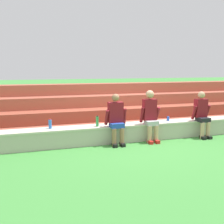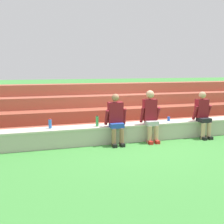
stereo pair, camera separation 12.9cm
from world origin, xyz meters
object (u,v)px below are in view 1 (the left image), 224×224
(person_right_of_center, at_px, (202,113))
(water_bottle_mid_right, at_px, (50,124))
(person_left_of_center, at_px, (116,118))
(water_bottle_center_gap, at_px, (97,121))
(plastic_cup_right_end, at_px, (168,119))
(person_center, at_px, (150,114))

(person_right_of_center, relative_size, water_bottle_mid_right, 5.34)
(person_left_of_center, distance_m, water_bottle_center_gap, 0.50)
(water_bottle_center_gap, xyz_separation_m, water_bottle_mid_right, (-1.18, 0.10, -0.02))
(water_bottle_mid_right, xyz_separation_m, plastic_cup_right_end, (3.29, 0.01, -0.06))
(person_center, bearing_deg, plastic_cup_right_end, 22.19)
(water_bottle_mid_right, height_order, plastic_cup_right_end, water_bottle_mid_right)
(water_bottle_mid_right, relative_size, plastic_cup_right_end, 2.03)
(person_left_of_center, height_order, person_center, person_center)
(water_bottle_center_gap, xyz_separation_m, plastic_cup_right_end, (2.11, 0.12, -0.07))
(person_center, distance_m, water_bottle_center_gap, 1.44)
(water_bottle_center_gap, relative_size, water_bottle_mid_right, 1.14)
(plastic_cup_right_end, bearing_deg, water_bottle_mid_right, -179.79)
(person_center, relative_size, water_bottle_center_gap, 4.93)
(person_left_of_center, xyz_separation_m, plastic_cup_right_end, (1.66, 0.31, -0.16))
(person_right_of_center, xyz_separation_m, plastic_cup_right_end, (-0.89, 0.32, -0.16))
(person_right_of_center, bearing_deg, plastic_cup_right_end, 160.57)
(person_left_of_center, distance_m, person_right_of_center, 2.56)
(person_right_of_center, distance_m, water_bottle_center_gap, 3.02)
(person_right_of_center, height_order, plastic_cup_right_end, person_right_of_center)
(person_left_of_center, xyz_separation_m, person_right_of_center, (2.56, -0.01, -0.01))
(water_bottle_center_gap, bearing_deg, person_center, -6.68)
(person_left_of_center, bearing_deg, water_bottle_mid_right, 169.75)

